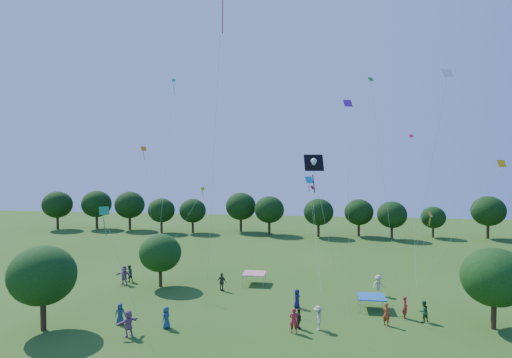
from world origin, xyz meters
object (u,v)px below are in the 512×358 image
object	(u,v)px
near_tree_east	(495,277)
red_high_kite	(219,55)
near_tree_north	(160,253)
near_tree_west	(42,275)
tent_red_stripe	(254,273)
tent_blue	(372,297)
pirate_kite	(314,165)

from	to	relation	value
near_tree_east	red_high_kite	bearing A→B (deg)	-174.44
red_high_kite	near_tree_north	bearing A→B (deg)	131.50
near_tree_west	tent_red_stripe	world-z (taller)	near_tree_west
tent_red_stripe	tent_blue	size ratio (longest dim) A/B	1.00
red_high_kite	tent_red_stripe	bearing A→B (deg)	85.26
near_tree_west	tent_blue	distance (m)	25.60
tent_blue	near_tree_east	bearing A→B (deg)	-20.61
near_tree_north	red_high_kite	distance (m)	20.59
red_high_kite	tent_blue	bearing A→B (deg)	23.67
tent_red_stripe	tent_blue	world-z (taller)	same
near_tree_north	red_high_kite	xyz separation A→B (m)	(7.97, -9.00, 16.72)
near_tree_west	near_tree_north	distance (m)	12.82
near_tree_west	tent_blue	size ratio (longest dim) A/B	2.82
tent_blue	pirate_kite	world-z (taller)	pirate_kite
near_tree_west	tent_red_stripe	distance (m)	19.79
near_tree_east	pirate_kite	xyz separation A→B (m)	(-13.00, -5.73, 8.24)
tent_blue	red_high_kite	distance (m)	22.86
near_tree_west	red_high_kite	world-z (taller)	red_high_kite
near_tree_east	pirate_kite	bearing A→B (deg)	-156.21
near_tree_east	tent_blue	bearing A→B (deg)	159.39
near_tree_west	tent_red_stripe	size ratio (longest dim) A/B	2.82
near_tree_east	red_high_kite	distance (m)	25.83
near_tree_west	tent_red_stripe	bearing A→B (deg)	46.79
near_tree_north	red_high_kite	bearing A→B (deg)	-48.50
tent_red_stripe	red_high_kite	world-z (taller)	red_high_kite
pirate_kite	near_tree_west	bearing A→B (deg)	177.66
near_tree_north	tent_blue	size ratio (longest dim) A/B	2.34
near_tree_east	tent_red_stripe	distance (m)	21.43
near_tree_north	near_tree_west	bearing A→B (deg)	-110.55
tent_red_stripe	near_tree_north	bearing A→B (deg)	-165.69
tent_blue	red_high_kite	xyz separation A→B (m)	(-11.64, -5.10, 19.00)
near_tree_east	near_tree_north	bearing A→B (deg)	165.85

